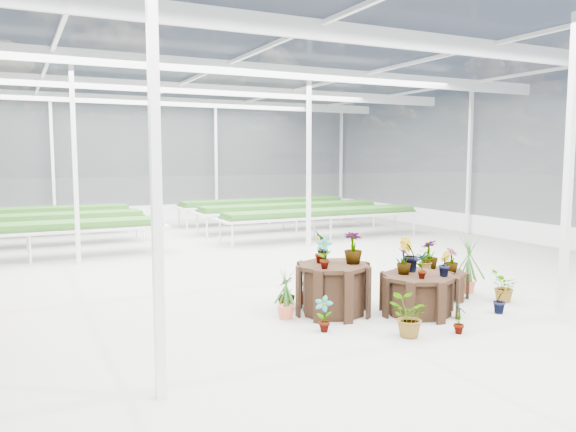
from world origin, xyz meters
name	(u,v)px	position (x,y,z in m)	size (l,w,h in m)	color
ground_plane	(269,287)	(0.00, 0.00, 0.00)	(24.00, 24.00, 0.00)	gray
greenhouse_shell	(268,168)	(0.00, 0.00, 2.25)	(18.00, 24.00, 4.50)	white
steel_frame	(268,168)	(0.00, 0.00, 2.25)	(18.00, 24.00, 4.50)	silver
nursery_benches	(172,224)	(0.00, 7.20, 0.42)	(16.00, 7.00, 0.84)	silver
plinth_tall	(333,289)	(0.16, -2.12, 0.40)	(1.16, 1.16, 0.79)	black
plinth_mid	(419,294)	(1.36, -2.72, 0.31)	(1.19, 1.19, 0.63)	black
plinth_low	(438,284)	(2.36, -2.02, 0.23)	(1.00, 1.00, 0.45)	black
nursery_plants	(396,276)	(1.32, -2.17, 0.50)	(4.26, 3.07, 1.32)	#27561C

